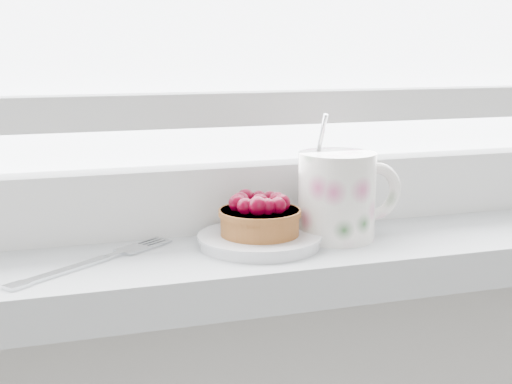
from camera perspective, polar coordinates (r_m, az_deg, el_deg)
name	(u,v)px	position (r m, az deg, el deg)	size (l,w,h in m)	color
saucer	(260,240)	(0.71, 0.30, -3.88)	(0.12, 0.12, 0.01)	silver
raspberry_tart	(260,216)	(0.70, 0.29, -1.92)	(0.08, 0.08, 0.04)	brown
floral_mug	(339,194)	(0.74, 6.68, -0.14)	(0.11, 0.08, 0.13)	white
fork	(94,262)	(0.67, -12.87, -5.44)	(0.16, 0.12, 0.00)	silver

